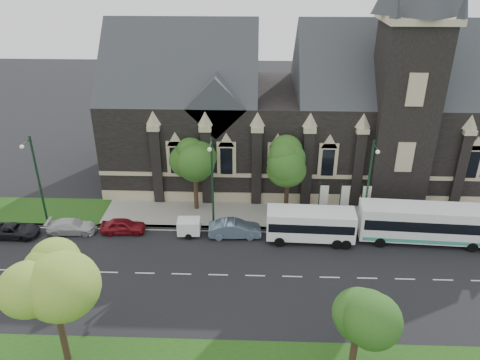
{
  "coord_description": "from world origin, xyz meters",
  "views": [
    {
      "loc": [
        -0.12,
        -30.47,
        23.83
      ],
      "look_at": [
        -1.45,
        6.0,
        5.64
      ],
      "focal_mm": 35.09,
      "sensor_mm": 36.0,
      "label": 1
    }
  ],
  "objects_px": {
    "banner_flag_right": "(364,199)",
    "car_far_black": "(15,230)",
    "tree_walk_right": "(290,157)",
    "street_lamp_far": "(37,176)",
    "banner_flag_left": "(322,198)",
    "street_lamp_mid": "(212,179)",
    "sedan": "(235,229)",
    "banner_flag_center": "(343,198)",
    "shuttle_bus": "(311,224)",
    "tree_park_near": "(56,277)",
    "car_far_red": "(123,226)",
    "tour_coach": "(429,223)",
    "box_trailer": "(189,226)",
    "tree_park_east": "(361,315)",
    "tree_walk_left": "(197,157)",
    "car_far_white": "(72,226)",
    "street_lamp_near": "(369,182)"
  },
  "relations": [
    {
      "from": "banner_flag_right",
      "to": "shuttle_bus",
      "type": "xyz_separation_m",
      "value": [
        -5.4,
        -3.64,
        -0.65
      ]
    },
    {
      "from": "street_lamp_mid",
      "to": "car_far_red",
      "type": "height_order",
      "value": "street_lamp_mid"
    },
    {
      "from": "tour_coach",
      "to": "shuttle_bus",
      "type": "height_order",
      "value": "tour_coach"
    },
    {
      "from": "tree_walk_right",
      "to": "banner_flag_right",
      "type": "distance_m",
      "value": 8.05
    },
    {
      "from": "street_lamp_mid",
      "to": "car_far_white",
      "type": "relative_size",
      "value": 2.01
    },
    {
      "from": "banner_flag_left",
      "to": "car_far_white",
      "type": "relative_size",
      "value": 0.89
    },
    {
      "from": "tree_park_near",
      "to": "tree_walk_left",
      "type": "height_order",
      "value": "tree_park_near"
    },
    {
      "from": "tree_park_near",
      "to": "tree_walk_right",
      "type": "xyz_separation_m",
      "value": [
        14.98,
        19.48,
        -0.6
      ]
    },
    {
      "from": "sedan",
      "to": "car_far_black",
      "type": "distance_m",
      "value": 20.12
    },
    {
      "from": "street_lamp_mid",
      "to": "street_lamp_near",
      "type": "bearing_deg",
      "value": 0.0
    },
    {
      "from": "banner_flag_left",
      "to": "tour_coach",
      "type": "distance_m",
      "value": 9.69
    },
    {
      "from": "tree_park_east",
      "to": "box_trailer",
      "type": "height_order",
      "value": "tree_park_east"
    },
    {
      "from": "tree_walk_right",
      "to": "banner_flag_left",
      "type": "distance_m",
      "value": 4.92
    },
    {
      "from": "tree_park_near",
      "to": "street_lamp_far",
      "type": "bearing_deg",
      "value": 117.42
    },
    {
      "from": "banner_flag_center",
      "to": "sedan",
      "type": "xyz_separation_m",
      "value": [
        -10.19,
        -3.27,
        -1.6
      ]
    },
    {
      "from": "box_trailer",
      "to": "car_far_black",
      "type": "distance_m",
      "value": 15.92
    },
    {
      "from": "street_lamp_near",
      "to": "sedan",
      "type": "height_order",
      "value": "street_lamp_near"
    },
    {
      "from": "banner_flag_left",
      "to": "sedan",
      "type": "relative_size",
      "value": 0.84
    },
    {
      "from": "tree_park_near",
      "to": "car_far_red",
      "type": "xyz_separation_m",
      "value": [
        -0.51,
        14.76,
        -5.72
      ]
    },
    {
      "from": "banner_flag_left",
      "to": "banner_flag_center",
      "type": "xyz_separation_m",
      "value": [
        2.0,
        0.0,
        0.0
      ]
    },
    {
      "from": "tree_walk_left",
      "to": "box_trailer",
      "type": "relative_size",
      "value": 2.55
    },
    {
      "from": "tree_park_near",
      "to": "car_far_white",
      "type": "distance_m",
      "value": 16.56
    },
    {
      "from": "box_trailer",
      "to": "car_far_red",
      "type": "distance_m",
      "value": 6.17
    },
    {
      "from": "banner_flag_left",
      "to": "tree_walk_right",
      "type": "bearing_deg",
      "value": 150.9
    },
    {
      "from": "tree_walk_left",
      "to": "street_lamp_mid",
      "type": "height_order",
      "value": "street_lamp_mid"
    },
    {
      "from": "street_lamp_far",
      "to": "car_far_white",
      "type": "xyz_separation_m",
      "value": [
        2.95,
        -1.27,
        -4.46
      ]
    },
    {
      "from": "banner_flag_right",
      "to": "car_far_black",
      "type": "distance_m",
      "value": 32.6
    },
    {
      "from": "tree_walk_right",
      "to": "tour_coach",
      "type": "xyz_separation_m",
      "value": [
        12.09,
        -5.22,
        -3.9
      ]
    },
    {
      "from": "banner_flag_left",
      "to": "tour_coach",
      "type": "height_order",
      "value": "banner_flag_left"
    },
    {
      "from": "tour_coach",
      "to": "banner_flag_center",
      "type": "bearing_deg",
      "value": 156.81
    },
    {
      "from": "banner_flag_center",
      "to": "car_far_white",
      "type": "bearing_deg",
      "value": -172.85
    },
    {
      "from": "tree_walk_right",
      "to": "banner_flag_left",
      "type": "relative_size",
      "value": 1.95
    },
    {
      "from": "banner_flag_center",
      "to": "shuttle_bus",
      "type": "height_order",
      "value": "banner_flag_center"
    },
    {
      "from": "tree_park_near",
      "to": "street_lamp_mid",
      "type": "height_order",
      "value": "street_lamp_mid"
    },
    {
      "from": "tree_park_east",
      "to": "box_trailer",
      "type": "relative_size",
      "value": 2.1
    },
    {
      "from": "street_lamp_far",
      "to": "banner_flag_right",
      "type": "relative_size",
      "value": 2.25
    },
    {
      "from": "tree_park_east",
      "to": "banner_flag_center",
      "type": "xyz_separation_m",
      "value": [
        2.11,
        18.32,
        -2.24
      ]
    },
    {
      "from": "tree_park_east",
      "to": "street_lamp_mid",
      "type": "bearing_deg",
      "value": 121.79
    },
    {
      "from": "tree_walk_left",
      "to": "banner_flag_center",
      "type": "bearing_deg",
      "value": -6.89
    },
    {
      "from": "shuttle_bus",
      "to": "box_trailer",
      "type": "distance_m",
      "value": 11.04
    },
    {
      "from": "tree_park_near",
      "to": "box_trailer",
      "type": "height_order",
      "value": "tree_park_near"
    },
    {
      "from": "car_far_red",
      "to": "box_trailer",
      "type": "bearing_deg",
      "value": -94.97
    },
    {
      "from": "street_lamp_far",
      "to": "sedan",
      "type": "bearing_deg",
      "value": -4.3
    },
    {
      "from": "sedan",
      "to": "tree_park_near",
      "type": "bearing_deg",
      "value": 142.72
    },
    {
      "from": "tree_walk_right",
      "to": "street_lamp_far",
      "type": "xyz_separation_m",
      "value": [
        -23.21,
        -3.62,
        -0.71
      ]
    },
    {
      "from": "banner_flag_right",
      "to": "street_lamp_mid",
      "type": "bearing_deg",
      "value": -172.4
    },
    {
      "from": "tree_park_near",
      "to": "banner_flag_left",
      "type": "relative_size",
      "value": 2.14
    },
    {
      "from": "tree_walk_right",
      "to": "tree_walk_left",
      "type": "relative_size",
      "value": 1.02
    },
    {
      "from": "tree_park_east",
      "to": "tree_park_near",
      "type": "bearing_deg",
      "value": 178.23
    },
    {
      "from": "tree_walk_left",
      "to": "street_lamp_mid",
      "type": "bearing_deg",
      "value": -63.53
    }
  ]
}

